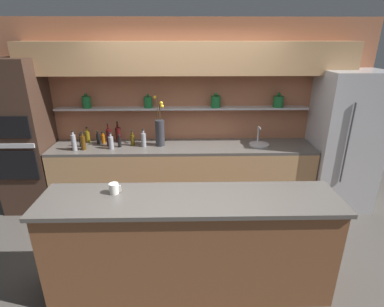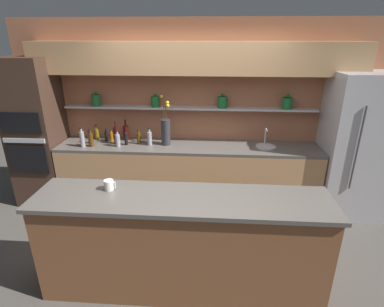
# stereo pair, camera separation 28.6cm
# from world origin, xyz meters

# --- Properties ---
(ground_plane) EXTENTS (12.00, 12.00, 0.00)m
(ground_plane) POSITION_xyz_m (0.00, 0.00, 0.00)
(ground_plane) COLOR #4C4742
(back_wall_unit) EXTENTS (5.20, 0.44, 2.60)m
(back_wall_unit) POSITION_xyz_m (-0.00, 1.53, 1.55)
(back_wall_unit) COLOR #A86647
(back_wall_unit) RESTS_ON ground_plane
(back_counter_unit) EXTENTS (3.67, 0.62, 0.92)m
(back_counter_unit) POSITION_xyz_m (-0.08, 1.24, 0.46)
(back_counter_unit) COLOR tan
(back_counter_unit) RESTS_ON ground_plane
(island_counter) EXTENTS (2.70, 0.61, 1.02)m
(island_counter) POSITION_xyz_m (0.00, -0.40, 0.51)
(island_counter) COLOR brown
(island_counter) RESTS_ON ground_plane
(refrigerator) EXTENTS (0.83, 0.73, 1.95)m
(refrigerator) POSITION_xyz_m (2.19, 1.20, 0.98)
(refrigerator) COLOR #B7B7BC
(refrigerator) RESTS_ON ground_plane
(oven_tower) EXTENTS (0.66, 0.64, 2.11)m
(oven_tower) POSITION_xyz_m (-2.27, 1.24, 1.05)
(oven_tower) COLOR #3D281E
(oven_tower) RESTS_ON ground_plane
(flower_vase) EXTENTS (0.14, 0.14, 0.69)m
(flower_vase) POSITION_xyz_m (-0.39, 1.26, 1.12)
(flower_vase) COLOR #2D2D33
(flower_vase) RESTS_ON back_counter_unit
(sink_fixture) EXTENTS (0.27, 0.27, 0.25)m
(sink_fixture) POSITION_xyz_m (1.00, 1.25, 0.95)
(sink_fixture) COLOR #B7B7BC
(sink_fixture) RESTS_ON back_counter_unit
(bottle_sauce_0) EXTENTS (0.06, 0.06, 0.19)m
(bottle_sauce_0) POSITION_xyz_m (-1.28, 1.35, 1.00)
(bottle_sauce_0) COLOR black
(bottle_sauce_0) RESTS_ON back_counter_unit
(bottle_sauce_1) EXTENTS (0.05, 0.05, 0.17)m
(bottle_sauce_1) POSITION_xyz_m (-1.22, 1.37, 0.99)
(bottle_sauce_1) COLOR #9E4C0A
(bottle_sauce_1) RESTS_ON back_counter_unit
(bottle_oil_2) EXTENTS (0.06, 0.06, 0.23)m
(bottle_oil_2) POSITION_xyz_m (-1.46, 1.42, 1.01)
(bottle_oil_2) COLOR brown
(bottle_oil_2) RESTS_ON back_counter_unit
(bottle_oil_3) EXTENTS (0.06, 0.06, 0.22)m
(bottle_oil_3) POSITION_xyz_m (-0.78, 1.26, 1.01)
(bottle_oil_3) COLOR #47380A
(bottle_oil_3) RESTS_ON back_counter_unit
(bottle_sauce_4) EXTENTS (0.05, 0.05, 0.20)m
(bottle_sauce_4) POSITION_xyz_m (-1.49, 1.24, 1.00)
(bottle_sauce_4) COLOR black
(bottle_sauce_4) RESTS_ON back_counter_unit
(bottle_sauce_5) EXTENTS (0.05, 0.05, 0.18)m
(bottle_sauce_5) POSITION_xyz_m (-0.95, 1.21, 1.00)
(bottle_sauce_5) COLOR black
(bottle_sauce_5) RESTS_ON back_counter_unit
(bottle_spirit_6) EXTENTS (0.07, 0.07, 0.25)m
(bottle_spirit_6) POSITION_xyz_m (-1.42, 1.11, 1.02)
(bottle_spirit_6) COLOR #4C2D0C
(bottle_spirit_6) RESTS_ON back_counter_unit
(bottle_wine_7) EXTENTS (0.08, 0.08, 0.34)m
(bottle_wine_7) POSITION_xyz_m (-1.10, 1.25, 1.05)
(bottle_wine_7) COLOR #380C0C
(bottle_wine_7) RESTS_ON back_counter_unit
(bottle_spirit_8) EXTENTS (0.07, 0.07, 0.23)m
(bottle_spirit_8) POSITION_xyz_m (-1.05, 1.14, 1.01)
(bottle_spirit_8) COLOR gray
(bottle_spirit_8) RESTS_ON back_counter_unit
(bottle_wine_9) EXTENTS (0.08, 0.08, 0.31)m
(bottle_wine_9) POSITION_xyz_m (-1.01, 1.42, 1.03)
(bottle_wine_9) COLOR #380C0C
(bottle_wine_9) RESTS_ON back_counter_unit
(bottle_spirit_10) EXTENTS (0.07, 0.07, 0.25)m
(bottle_spirit_10) POSITION_xyz_m (-0.62, 1.22, 1.02)
(bottle_spirit_10) COLOR gray
(bottle_spirit_10) RESTS_ON back_counter_unit
(bottle_spirit_11) EXTENTS (0.06, 0.06, 0.28)m
(bottle_spirit_11) POSITION_xyz_m (-1.54, 1.09, 1.04)
(bottle_spirit_11) COLOR gray
(bottle_spirit_11) RESTS_ON back_counter_unit
(coffee_mug) EXTENTS (0.11, 0.09, 0.10)m
(coffee_mug) POSITION_xyz_m (-0.69, -0.30, 1.07)
(coffee_mug) COLOR silver
(coffee_mug) RESTS_ON island_counter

